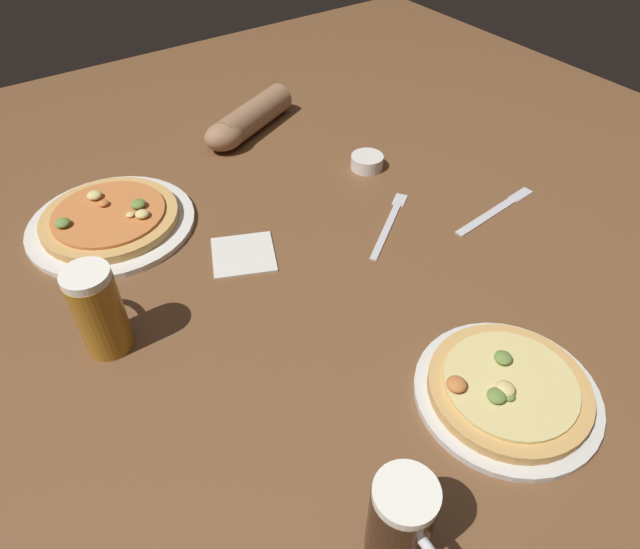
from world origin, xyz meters
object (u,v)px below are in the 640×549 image
Objects in this scene: fork_left at (389,222)px; ramekin_sauce at (367,162)px; beer_mug_dark at (403,524)px; knife_right at (496,210)px; diner_arm at (246,121)px; napkin_folded at (243,254)px; beer_mug_pale at (97,309)px; pizza_plate_near at (508,390)px; pizza_plate_far at (111,220)px.

ramekin_sauce is at bearing 64.28° from fork_left.
knife_right is (0.62, 0.41, -0.07)m from beer_mug_dark.
fork_left is at bearing -83.06° from diner_arm.
diner_arm reaches higher than fork_left.
napkin_folded is 0.54m from knife_right.
knife_right is at bearing -8.07° from beer_mug_pale.
beer_mug_dark is 0.75m from knife_right.
pizza_plate_near is 0.29m from beer_mug_dark.
pizza_plate_far is 2.38× the size of beer_mug_dark.
ramekin_sauce reaches higher than fork_left.
ramekin_sauce reaches higher than napkin_folded.
fork_left is at bearing -33.91° from pizza_plate_far.
pizza_plate_far is 0.58m from ramekin_sauce.
diner_arm is at bearing 42.12° from beer_mug_pale.
beer_mug_pale is 0.80× the size of fork_left.
pizza_plate_near reaches higher than ramekin_sauce.
ramekin_sauce is at bearing 54.23° from beer_mug_dark.
beer_mug_dark is at bearing -85.51° from pizza_plate_far.
beer_mug_pale is at bearing -166.94° from napkin_folded.
beer_mug_pale is 0.31m from napkin_folded.
fork_left is at bearing -1.75° from beer_mug_pale.
beer_mug_pale is at bearing 135.60° from pizza_plate_near.
beer_mug_pale is (-0.11, -0.30, 0.06)m from pizza_plate_far.
beer_mug_pale is (-0.18, 0.52, 0.01)m from beer_mug_dark.
pizza_plate_far is 0.33m from beer_mug_pale.
diner_arm is (-0.27, 0.59, 0.03)m from knife_right.
knife_right is at bearing 43.96° from pizza_plate_near.
ramekin_sauce is 0.22m from fork_left.
beer_mug_dark is (0.06, -0.82, 0.05)m from pizza_plate_far.
beer_mug_pale is 0.81m from knife_right.
ramekin_sauce is 0.63× the size of napkin_folded.
diner_arm reaches higher than napkin_folded.
diner_arm is (-0.15, 0.30, 0.02)m from ramekin_sauce.
ramekin_sauce is at bearing 15.76° from napkin_folded.
beer_mug_pale is 0.56× the size of diner_arm.
pizza_plate_near is 0.66m from ramekin_sauce.
diner_arm is (0.24, 0.41, 0.03)m from napkin_folded.
fork_left is 0.82× the size of knife_right.
pizza_plate_far is at bearing 167.72° from ramekin_sauce.
beer_mug_dark is 1.06m from diner_arm.
pizza_plate_near is at bearing -136.04° from knife_right.
beer_mug_dark is 0.65m from fork_left.
pizza_plate_far is 0.29m from napkin_folded.
beer_mug_dark reaches higher than pizza_plate_near.
napkin_folded reaches higher than fork_left.
napkin_folded is 0.59× the size of fork_left.
pizza_plate_near is 1.39× the size of fork_left.
diner_arm is (0.52, 0.47, -0.04)m from beer_mug_pale.
pizza_plate_far is 0.83m from beer_mug_dark.
diner_arm is at bearing 70.67° from beer_mug_dark.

